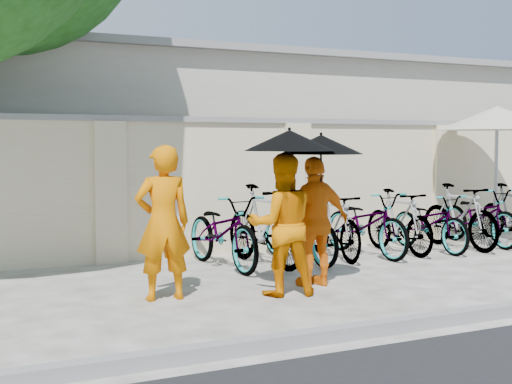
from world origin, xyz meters
name	(u,v)px	position (x,y,z in m)	size (l,w,h in m)	color
ground	(274,299)	(0.00, 0.00, 0.00)	(80.00, 80.00, 0.00)	beige
kerb	(364,330)	(0.00, -1.70, 0.06)	(40.00, 0.16, 0.12)	gray
compound_wall	(235,188)	(1.00, 3.20, 1.00)	(20.00, 0.30, 2.00)	beige
building_behind	(203,147)	(2.00, 7.00, 1.60)	(14.00, 6.00, 3.20)	#BDB4A6
monk_left	(163,223)	(-1.09, 0.49, 0.84)	(0.61, 0.40, 1.67)	#DB6E00
monk_center	(282,225)	(0.17, 0.14, 0.79)	(0.76, 0.60, 1.57)	#D76E00
parasol_center	(289,140)	(0.22, 0.06, 1.72)	(1.01, 1.01, 0.95)	black
monk_right	(316,221)	(0.76, 0.40, 0.77)	(0.90, 0.38, 1.54)	orange
parasol_right	(321,145)	(0.78, 0.32, 1.68)	(0.98, 0.98, 0.92)	black
patio_umbrella	(497,120)	(5.23, 2.04, 2.07)	(2.03, 2.03, 2.30)	gray
bike_0	(223,231)	(0.26, 1.98, 0.50)	(0.67, 1.92, 1.01)	#9A9A9D
bike_1	(264,225)	(0.85, 1.92, 0.56)	(0.52, 1.86, 1.12)	#9A9A9D
bike_2	(300,228)	(1.43, 1.94, 0.48)	(0.64, 1.83, 0.96)	#9A9A9D
bike_3	(334,226)	(2.02, 1.96, 0.49)	(0.46, 1.63, 0.98)	#9A9A9D
bike_4	(366,224)	(2.60, 1.99, 0.49)	(0.65, 1.86, 0.98)	#9A9A9D
bike_5	(399,221)	(3.19, 1.97, 0.49)	(0.46, 1.64, 0.98)	#9A9A9D
bike_6	(430,222)	(3.77, 1.94, 0.45)	(0.60, 1.72, 0.90)	#9A9A9D
bike_7	(459,216)	(4.36, 1.93, 0.52)	(0.49, 1.73, 1.04)	#9A9A9D
bike_8	(479,216)	(4.94, 2.10, 0.48)	(0.64, 1.82, 0.96)	#9A9A9D
bike_9	(512,214)	(5.53, 1.97, 0.50)	(0.47, 1.68, 1.01)	#9A9A9D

